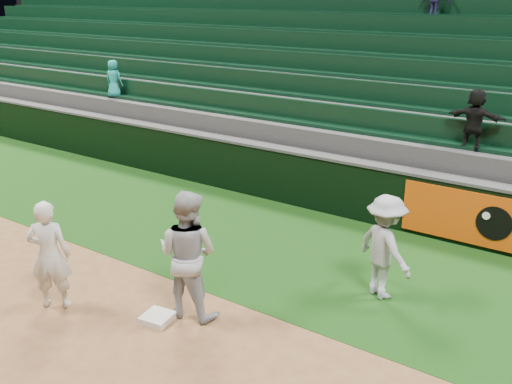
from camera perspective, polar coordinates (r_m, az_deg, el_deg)
ground at (r=8.74m, az=-9.02°, el=-12.22°), size 70.00×70.00×0.00m
foul_grass at (r=10.81m, az=1.98°, el=-5.43°), size 36.00×4.20×0.01m
first_base at (r=8.65m, az=-9.82°, el=-12.28°), size 0.47×0.47×0.09m
first_baseman at (r=9.04m, az=-19.95°, el=-5.94°), size 0.75×0.69×1.71m
baserunner at (r=8.32m, az=-6.84°, el=-6.21°), size 1.05×0.88×1.93m
base_coach at (r=9.00m, az=12.76°, el=-5.40°), size 1.24×1.05×1.67m
field_wall at (r=12.34m, az=7.67°, el=0.78°), size 36.00×0.45×1.25m
stadium_seating at (r=15.44m, az=14.32°, el=8.23°), size 36.00×5.95×5.03m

